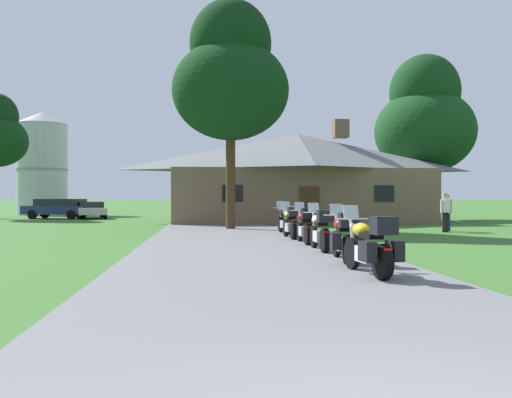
{
  "coord_description": "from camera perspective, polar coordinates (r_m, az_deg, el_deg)",
  "views": [
    {
      "loc": [
        -1.26,
        -2.65,
        1.52
      ],
      "look_at": [
        1.05,
        21.4,
        1.44
      ],
      "focal_mm": 37.7,
      "sensor_mm": 36.0,
      "label": 1
    }
  ],
  "objects": [
    {
      "name": "stone_lodge",
      "position": [
        33.01,
        4.44,
        2.37
      ],
      "size": [
        15.8,
        7.93,
        6.29
      ],
      "color": "brown",
      "rests_on": "ground"
    },
    {
      "name": "motorcycle_blue_farthest_in_row",
      "position": [
        21.53,
        3.13,
        -2.2
      ],
      "size": [
        0.66,
        2.08,
        1.3
      ],
      "rotation": [
        0.0,
        0.0,
        0.07
      ],
      "color": "black",
      "rests_on": "asphalt_driveway"
    },
    {
      "name": "motorcycle_yellow_nearest_to_camera",
      "position": [
        10.19,
        12.15,
        -4.93
      ],
      "size": [
        0.85,
        2.08,
        1.3
      ],
      "rotation": [
        0.0,
        0.0,
        0.1
      ],
      "color": "black",
      "rests_on": "asphalt_driveway"
    },
    {
      "name": "tree_right_of_lodge",
      "position": [
        38.58,
        17.46,
        8.04
      ],
      "size": [
        6.73,
        6.73,
        11.2
      ],
      "color": "#422D19",
      "rests_on": "ground"
    },
    {
      "name": "bystander_tan_shirt_near_lodge",
      "position": [
        25.35,
        19.64,
        -1.15
      ],
      "size": [
        0.51,
        0.34,
        1.67
      ],
      "rotation": [
        0.0,
        0.0,
        0.39
      ],
      "color": "navy",
      "rests_on": "ground"
    },
    {
      "name": "motorcycle_red_second_in_row",
      "position": [
        12.34,
        9.31,
        -4.03
      ],
      "size": [
        0.81,
        2.08,
        1.3
      ],
      "rotation": [
        0.0,
        0.0,
        -0.08
      ],
      "color": "black",
      "rests_on": "asphalt_driveway"
    },
    {
      "name": "metal_silo_distant",
      "position": [
        49.62,
        -21.74,
        3.53
      ],
      "size": [
        4.28,
        4.28,
        8.82
      ],
      "color": "#B2B7BC",
      "rests_on": "ground"
    },
    {
      "name": "motorcycle_yellow_fifth_in_row",
      "position": [
        19.13,
        3.67,
        -2.5
      ],
      "size": [
        0.66,
        2.08,
        1.3
      ],
      "rotation": [
        0.0,
        0.0,
        0.04
      ],
      "color": "black",
      "rests_on": "asphalt_driveway"
    },
    {
      "name": "parked_navy_suv_far_left",
      "position": [
        40.39,
        -20.21,
        -0.87
      ],
      "size": [
        4.89,
        2.8,
        1.4
      ],
      "rotation": [
        0.0,
        0.0,
        1.35
      ],
      "color": "navy",
      "rests_on": "ground"
    },
    {
      "name": "ground_plane",
      "position": [
        22.73,
        -2.3,
        -3.64
      ],
      "size": [
        500.0,
        500.0,
        0.0
      ],
      "primitive_type": "plane",
      "color": "#386628"
    },
    {
      "name": "parked_silver_sedan_far_left",
      "position": [
        39.77,
        -17.09,
        -1.08
      ],
      "size": [
        2.87,
        4.54,
        1.2
      ],
      "rotation": [
        0.0,
        0.0,
        0.26
      ],
      "color": "#ADAFB7",
      "rests_on": "ground"
    },
    {
      "name": "motorcycle_white_third_in_row",
      "position": [
        14.77,
        6.84,
        -3.3
      ],
      "size": [
        0.66,
        2.08,
        1.3
      ],
      "rotation": [
        0.0,
        0.0,
        -0.0
      ],
      "color": "black",
      "rests_on": "asphalt_driveway"
    },
    {
      "name": "asphalt_driveway",
      "position": [
        20.74,
        -1.99,
        -3.92
      ],
      "size": [
        6.4,
        80.0,
        0.06
      ],
      "primitive_type": "cube",
      "color": "slate",
      "rests_on": "ground"
    },
    {
      "name": "bystander_white_shirt_beside_signpost",
      "position": [
        24.65,
        19.43,
        -1.14
      ],
      "size": [
        0.51,
        0.34,
        1.69
      ],
      "rotation": [
        0.0,
        0.0,
        0.41
      ],
      "color": "black",
      "rests_on": "ground"
    },
    {
      "name": "motorcycle_red_fourth_in_row",
      "position": [
        17.01,
        5.18,
        -2.84
      ],
      "size": [
        0.66,
        2.08,
        1.3
      ],
      "rotation": [
        0.0,
        0.0,
        -0.0
      ],
      "color": "black",
      "rests_on": "asphalt_driveway"
    },
    {
      "name": "tree_by_lodge_front",
      "position": [
        25.61,
        -2.72,
        12.82
      ],
      "size": [
        5.43,
        5.43,
        10.69
      ],
      "color": "#422D19",
      "rests_on": "ground"
    }
  ]
}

